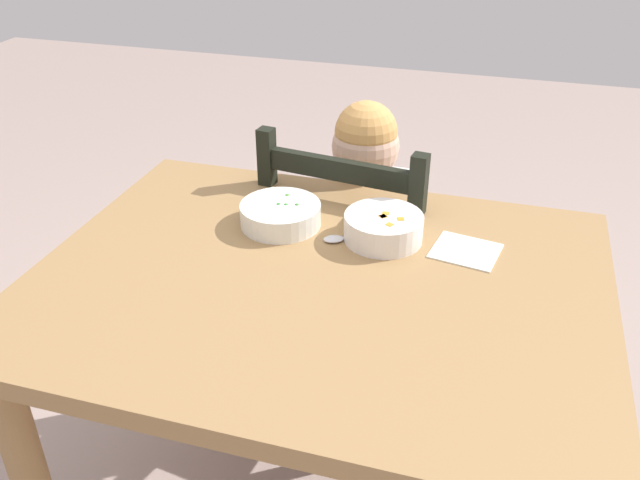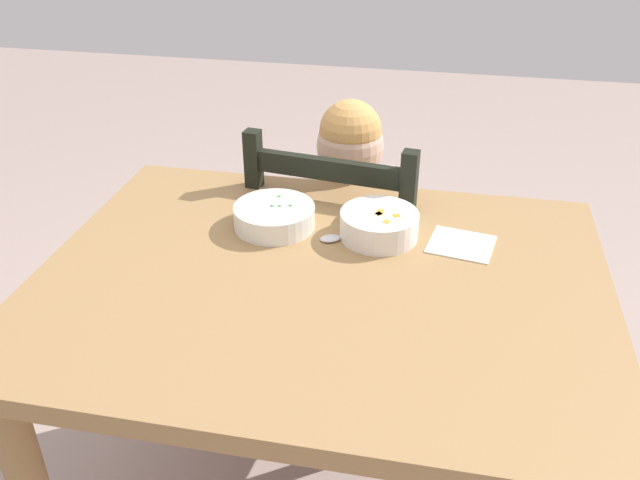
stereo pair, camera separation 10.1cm
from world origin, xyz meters
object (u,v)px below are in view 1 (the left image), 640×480
at_px(dining_chair, 357,279).
at_px(spoon, 343,238).
at_px(bowl_of_peas, 281,214).
at_px(child_figure, 361,223).
at_px(bowl_of_carrots, 384,227).
at_px(dining_table, 318,326).

relative_size(dining_chair, spoon, 6.81).
xyz_separation_m(dining_chair, spoon, (0.04, -0.33, 0.32)).
bearing_deg(spoon, bowl_of_peas, 169.76).
height_order(dining_chair, spoon, dining_chair).
height_order(child_figure, bowl_of_carrots, child_figure).
distance_m(child_figure, bowl_of_carrots, 0.36).
bearing_deg(bowl_of_carrots, bowl_of_peas, 179.98).
bearing_deg(dining_chair, bowl_of_peas, -109.76).
bearing_deg(dining_table, bowl_of_carrots, 62.30).
bearing_deg(bowl_of_peas, dining_chair, 70.24).
bearing_deg(child_figure, dining_table, -87.19).
distance_m(dining_table, child_figure, 0.47).
relative_size(dining_chair, bowl_of_carrots, 5.37).
bearing_deg(dining_table, spoon, 85.56).
distance_m(dining_chair, child_figure, 0.18).
bearing_deg(bowl_of_peas, child_figure, 68.70).
distance_m(child_figure, bowl_of_peas, 0.35).
distance_m(dining_table, dining_chair, 0.51).
xyz_separation_m(dining_table, bowl_of_carrots, (0.09, 0.17, 0.15)).
xyz_separation_m(dining_table, child_figure, (-0.02, 0.47, -0.01)).
xyz_separation_m(bowl_of_peas, bowl_of_carrots, (0.23, -0.00, 0.00)).
bearing_deg(bowl_of_carrots, spoon, -161.51).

